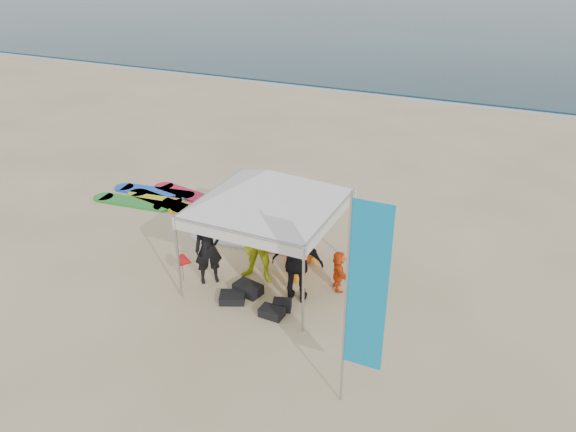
% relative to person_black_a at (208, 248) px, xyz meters
% --- Properties ---
extents(ground, '(120.00, 120.00, 0.00)m').
position_rel_person_black_a_xyz_m(ground, '(0.93, -1.28, -0.79)').
color(ground, beige).
rests_on(ground, ground).
extents(ocean, '(160.00, 84.00, 0.08)m').
position_rel_person_black_a_xyz_m(ocean, '(0.93, 58.72, -0.75)').
color(ocean, '#0C2633').
rests_on(ocean, ground).
extents(shoreline_foam, '(160.00, 1.20, 0.01)m').
position_rel_person_black_a_xyz_m(shoreline_foam, '(0.93, 16.92, -0.79)').
color(shoreline_foam, silver).
rests_on(shoreline_foam, ground).
extents(person_black_a, '(0.68, 0.67, 1.59)m').
position_rel_person_black_a_xyz_m(person_black_a, '(0.00, 0.00, 0.00)').
color(person_black_a, black).
rests_on(person_black_a, ground).
extents(person_yellow, '(0.92, 0.74, 1.81)m').
position_rel_person_black_a_xyz_m(person_yellow, '(0.94, 0.48, 0.11)').
color(person_yellow, '#CFE320').
rests_on(person_yellow, ground).
extents(person_orange_a, '(1.42, 1.26, 1.91)m').
position_rel_person_black_a_xyz_m(person_orange_a, '(1.65, 0.86, 0.16)').
color(person_orange_a, orange).
rests_on(person_orange_a, ground).
extents(person_black_b, '(1.09, 0.63, 1.75)m').
position_rel_person_black_a_xyz_m(person_black_b, '(1.96, 0.14, 0.08)').
color(person_black_b, black).
rests_on(person_black_b, ground).
extents(person_orange_b, '(1.01, 0.91, 1.73)m').
position_rel_person_black_a_xyz_m(person_orange_b, '(1.41, 1.53, 0.07)').
color(person_orange_b, '#EB5414').
rests_on(person_orange_b, ground).
extents(person_seated, '(0.65, 0.84, 0.89)m').
position_rel_person_black_a_xyz_m(person_seated, '(2.58, 0.84, -0.35)').
color(person_seated, '#F95516').
rests_on(person_seated, ground).
extents(canopy_tent, '(3.80, 3.80, 2.87)m').
position_rel_person_black_a_xyz_m(canopy_tent, '(1.12, 0.61, 1.70)').
color(canopy_tent, '#A5A5A8').
rests_on(canopy_tent, ground).
extents(feather_flag, '(0.61, 0.04, 3.64)m').
position_rel_person_black_a_xyz_m(feather_flag, '(3.97, -2.07, 1.35)').
color(feather_flag, '#A5A5A8').
rests_on(feather_flag, ground).
extents(marker_pennant, '(0.28, 0.28, 0.64)m').
position_rel_person_black_a_xyz_m(marker_pennant, '(-0.41, -0.23, -0.30)').
color(marker_pennant, '#A5A5A8').
rests_on(marker_pennant, ground).
extents(gear_pile, '(1.55, 0.89, 0.22)m').
position_rel_person_black_a_xyz_m(gear_pile, '(1.21, -0.31, -0.70)').
color(gear_pile, black).
rests_on(gear_pile, ground).
extents(surfboard_spread, '(5.92, 3.36, 0.07)m').
position_rel_person_black_a_xyz_m(surfboard_spread, '(-2.35, 2.89, -0.76)').
color(surfboard_spread, blue).
rests_on(surfboard_spread, ground).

